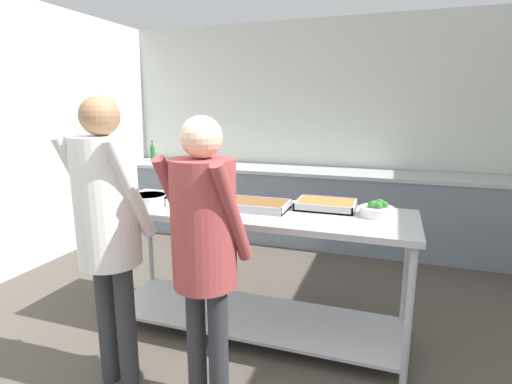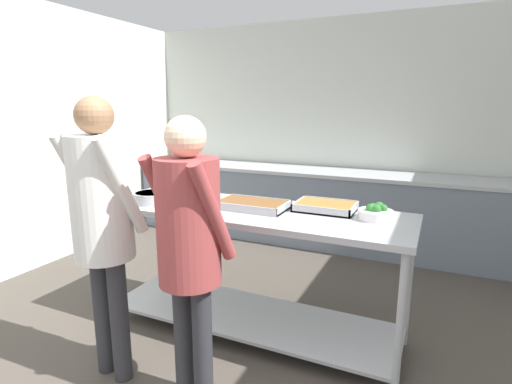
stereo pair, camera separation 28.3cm
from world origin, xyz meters
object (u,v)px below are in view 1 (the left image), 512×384
at_px(serving_tray_roast, 326,205).
at_px(guest_serving_right, 204,236).
at_px(broccoli_bowl, 377,210).
at_px(water_bottle, 153,152).
at_px(sauce_pan, 149,199).
at_px(guest_serving_left, 108,215).
at_px(serving_tray_vegetables, 253,205).
at_px(plate_stack, 197,203).

height_order(serving_tray_roast, guest_serving_right, guest_serving_right).
relative_size(broccoli_bowl, water_bottle, 0.79).
xyz_separation_m(broccoli_bowl, water_bottle, (-3.03, 2.05, 0.05)).
bearing_deg(broccoli_bowl, water_bottle, 145.86).
height_order(sauce_pan, serving_tray_roast, sauce_pan).
bearing_deg(guest_serving_right, guest_serving_left, -177.93).
relative_size(guest_serving_left, water_bottle, 6.07).
relative_size(serving_tray_roast, water_bottle, 1.44).
relative_size(serving_tray_vegetables, serving_tray_roast, 1.21).
distance_m(plate_stack, water_bottle, 2.88).
relative_size(serving_tray_vegetables, broccoli_bowl, 2.22).
xyz_separation_m(sauce_pan, water_bottle, (-1.47, 2.29, 0.04)).
height_order(guest_serving_right, water_bottle, guest_serving_right).
bearing_deg(serving_tray_roast, broccoli_bowl, -13.95).
bearing_deg(guest_serving_right, plate_stack, 120.12).
xyz_separation_m(guest_serving_right, water_bottle, (-2.22, 2.92, 0.04)).
distance_m(serving_tray_vegetables, broccoli_bowl, 0.83).
xyz_separation_m(sauce_pan, plate_stack, (0.35, 0.06, -0.01)).
height_order(sauce_pan, plate_stack, sauce_pan).
height_order(serving_tray_roast, water_bottle, water_bottle).
bearing_deg(guest_serving_left, serving_tray_vegetables, 55.04).
xyz_separation_m(serving_tray_vegetables, broccoli_bowl, (0.82, 0.08, 0.02)).
xyz_separation_m(sauce_pan, serving_tray_roast, (1.22, 0.32, -0.02)).
distance_m(broccoli_bowl, guest_serving_right, 1.19).
relative_size(guest_serving_left, guest_serving_right, 1.06).
relative_size(serving_tray_roast, guest_serving_right, 0.25).
bearing_deg(sauce_pan, plate_stack, 9.51).
relative_size(broccoli_bowl, guest_serving_left, 0.13).
height_order(sauce_pan, guest_serving_left, guest_serving_left).
distance_m(plate_stack, guest_serving_left, 0.73).
height_order(sauce_pan, broccoli_bowl, broccoli_bowl).
relative_size(serving_tray_vegetables, guest_serving_left, 0.29).
bearing_deg(guest_serving_right, water_bottle, 127.21).
distance_m(sauce_pan, guest_serving_left, 0.68).
bearing_deg(serving_tray_vegetables, water_bottle, 135.94).
height_order(broccoli_bowl, water_bottle, water_bottle).
bearing_deg(plate_stack, guest_serving_left, -103.81).
bearing_deg(plate_stack, serving_tray_vegetables, 13.92).
bearing_deg(guest_serving_left, guest_serving_right, 2.07).
xyz_separation_m(serving_tray_vegetables, guest_serving_left, (-0.56, -0.80, 0.09)).
bearing_deg(broccoli_bowl, serving_tray_vegetables, -174.31).
height_order(serving_tray_roast, guest_serving_left, guest_serving_left).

